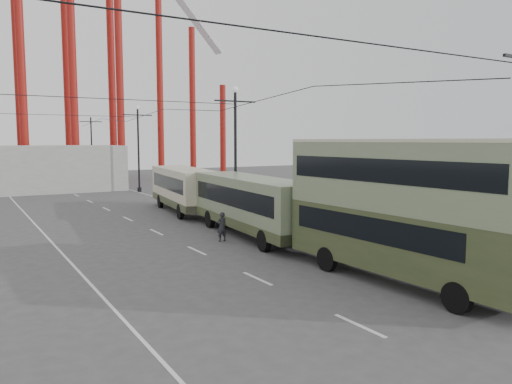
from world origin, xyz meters
TOP-DOWN VIEW (x-y plane):
  - ground at (0.00, 0.00)m, footprint 160.00×160.00m
  - road_markings at (-0.86, 19.70)m, footprint 12.52×120.00m
  - lamp_post_mid at (5.60, 18.00)m, footprint 3.20×0.44m
  - lamp_post_far at (5.60, 40.00)m, footprint 3.20×0.44m
  - lamp_post_distant at (5.60, 62.00)m, footprint 3.20×0.44m
  - roller_coaster at (-2.49, 56.89)m, footprint 52.95×5.00m
  - fairground_shed at (-6.00, 47.00)m, footprint 22.00×10.00m
  - double_decker_bus at (3.50, 0.61)m, footprint 3.09×10.60m
  - single_decker_green at (3.44, 12.06)m, footprint 3.84×12.36m
  - single_decker_cream at (3.89, 23.29)m, footprint 4.17×11.17m
  - pedestrian at (1.17, 11.45)m, footprint 0.61×0.42m

SIDE VIEW (x-z plane):
  - ground at x=0.00m, z-range 0.00..0.00m
  - road_markings at x=-0.86m, z-range 0.00..0.01m
  - pedestrian at x=1.17m, z-range 0.00..1.64m
  - single_decker_cream at x=3.89m, z-range 0.22..3.61m
  - single_decker_green at x=3.44m, z-range 0.22..3.66m
  - fairground_shed at x=-6.00m, z-range 0.00..5.00m
  - double_decker_bus at x=3.50m, z-range 0.34..5.98m
  - lamp_post_mid at x=5.60m, z-range 0.02..9.34m
  - lamp_post_far at x=5.60m, z-range 0.02..9.34m
  - lamp_post_distant at x=5.60m, z-range 0.02..9.34m
  - roller_coaster at x=-2.49m, z-range -4.82..50.66m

